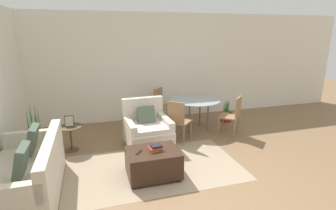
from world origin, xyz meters
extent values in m
plane|color=brown|center=(0.00, 0.00, 0.00)|extent=(20.00, 20.00, 0.00)
cube|color=white|center=(0.00, 3.58, 1.38)|extent=(12.00, 0.06, 2.75)
cube|color=gray|center=(-0.43, 0.84, 0.00)|extent=(2.95, 1.72, 0.00)
cube|color=brown|center=(-0.43, 0.22, 0.00)|extent=(2.89, 0.06, 0.00)
cube|color=brown|center=(-0.43, 0.47, 0.00)|extent=(2.89, 0.06, 0.00)
cube|color=brown|center=(-0.43, 0.72, 0.00)|extent=(2.89, 0.06, 0.00)
cube|color=brown|center=(-0.43, 0.96, 0.00)|extent=(2.89, 0.06, 0.00)
cube|color=brown|center=(-0.43, 1.21, 0.00)|extent=(2.89, 0.06, 0.00)
cube|color=brown|center=(-0.43, 1.45, 0.00)|extent=(2.89, 0.06, 0.00)
cube|color=beige|center=(-2.38, 0.56, 0.21)|extent=(0.91, 1.82, 0.42)
cube|color=beige|center=(-1.99, 0.56, 0.63)|extent=(0.14, 1.82, 0.41)
cube|color=beige|center=(-2.38, 1.41, 0.55)|extent=(0.84, 0.12, 0.26)
cube|color=beige|center=(-2.38, -0.29, 0.55)|extent=(0.84, 0.12, 0.26)
cube|color=#4C5B4C|center=(-2.29, 0.97, 0.70)|extent=(0.19, 0.40, 0.41)
cube|color=#4C5B4C|center=(-2.29, 0.24, 0.70)|extent=(0.19, 0.40, 0.41)
cube|color=beige|center=(-0.35, 1.70, 0.23)|extent=(0.90, 0.95, 0.34)
cube|color=beige|center=(-0.35, 1.66, 0.45)|extent=(0.66, 0.82, 0.10)
cube|color=beige|center=(-0.37, 2.09, 0.68)|extent=(0.86, 0.16, 0.55)
cube|color=beige|center=(-0.72, 1.68, 0.50)|extent=(0.16, 0.84, 0.20)
cube|color=beige|center=(0.02, 1.72, 0.50)|extent=(0.16, 0.84, 0.20)
cylinder|color=brown|center=(-0.68, 1.31, 0.03)|extent=(0.05, 0.05, 0.06)
cylinder|color=brown|center=(0.01, 1.34, 0.03)|extent=(0.05, 0.05, 0.06)
cylinder|color=brown|center=(-0.72, 2.05, 0.03)|extent=(0.05, 0.05, 0.06)
cylinder|color=brown|center=(-0.02, 2.09, 0.03)|extent=(0.05, 0.05, 0.06)
cube|color=#4C5B4C|center=(-0.36, 1.81, 0.66)|extent=(0.35, 0.22, 0.36)
cube|color=#382319|center=(-0.52, 0.58, 0.25)|extent=(0.83, 0.63, 0.41)
cylinder|color=black|center=(-0.88, 0.31, 0.02)|extent=(0.04, 0.04, 0.04)
cylinder|color=black|center=(-0.15, 0.31, 0.02)|extent=(0.04, 0.04, 0.04)
cylinder|color=black|center=(-0.88, 0.84, 0.02)|extent=(0.04, 0.04, 0.04)
cylinder|color=black|center=(-0.15, 0.84, 0.02)|extent=(0.04, 0.04, 0.04)
cube|color=gold|center=(-0.48, 0.58, 0.47)|extent=(0.19, 0.17, 0.03)
cube|color=#B72D28|center=(-0.49, 0.57, 0.50)|extent=(0.19, 0.18, 0.02)
cube|color=black|center=(-0.46, 0.58, 0.52)|extent=(0.19, 0.15, 0.03)
cube|color=black|center=(-0.74, 0.57, 0.46)|extent=(0.13, 0.15, 0.01)
cylinder|color=#333338|center=(-2.44, 1.92, 0.15)|extent=(0.40, 0.40, 0.29)
cylinder|color=black|center=(-2.44, 1.92, 0.28)|extent=(0.37, 0.37, 0.02)
cone|color=#387A42|center=(-2.35, 1.93, 0.62)|extent=(0.05, 0.11, 0.67)
cone|color=#387A42|center=(-2.39, 1.95, 0.57)|extent=(0.06, 0.08, 0.55)
cone|color=#387A42|center=(-2.42, 2.02, 0.65)|extent=(0.07, 0.05, 0.72)
cone|color=#387A42|center=(-2.48, 1.99, 0.67)|extent=(0.07, 0.06, 0.76)
cone|color=#387A42|center=(-2.47, 1.93, 0.57)|extent=(0.07, 0.10, 0.56)
cone|color=#387A42|center=(-2.53, 1.89, 0.63)|extent=(0.05, 0.07, 0.67)
cone|color=#387A42|center=(-2.46, 1.85, 0.65)|extent=(0.07, 0.05, 0.71)
cone|color=#387A42|center=(-2.43, 1.86, 0.55)|extent=(0.12, 0.06, 0.51)
cone|color=#387A42|center=(-2.40, 1.89, 0.57)|extent=(0.06, 0.07, 0.56)
cylinder|color=#4C3828|center=(-1.83, 1.99, 0.49)|extent=(0.47, 0.47, 0.02)
cylinder|color=#4C3828|center=(-1.83, 1.99, 0.25)|extent=(0.04, 0.04, 0.47)
cylinder|color=#4C3828|center=(-1.83, 1.99, 0.01)|extent=(0.26, 0.26, 0.02)
cube|color=black|center=(-1.83, 1.99, 0.61)|extent=(0.17, 0.06, 0.21)
cube|color=#B2A893|center=(-1.83, 1.98, 0.61)|extent=(0.14, 0.04, 0.19)
cube|color=black|center=(-1.83, 2.01, 0.55)|extent=(0.02, 0.04, 0.10)
cylinder|color=#99A8AD|center=(0.96, 2.43, 0.72)|extent=(1.20, 1.20, 0.01)
cylinder|color=#59595B|center=(0.73, 2.20, 0.36)|extent=(0.04, 0.04, 0.72)
cylinder|color=#59595B|center=(1.19, 2.20, 0.36)|extent=(0.04, 0.04, 0.72)
cylinder|color=#59595B|center=(0.73, 2.67, 0.36)|extent=(0.04, 0.04, 0.72)
cylinder|color=#59595B|center=(1.19, 2.67, 0.36)|extent=(0.04, 0.04, 0.72)
cube|color=#93704C|center=(0.37, 1.85, 0.43)|extent=(0.59, 0.59, 0.03)
cube|color=#93704C|center=(0.24, 1.71, 0.68)|extent=(0.29, 0.29, 0.45)
cylinder|color=#93704C|center=(0.63, 1.85, 0.21)|extent=(0.03, 0.03, 0.42)
cylinder|color=#93704C|center=(0.37, 2.10, 0.21)|extent=(0.03, 0.03, 0.42)
cylinder|color=#93704C|center=(0.37, 1.59, 0.21)|extent=(0.03, 0.03, 0.42)
cylinder|color=#93704C|center=(0.12, 1.85, 0.21)|extent=(0.03, 0.03, 0.42)
cube|color=#93704C|center=(1.55, 1.85, 0.43)|extent=(0.59, 0.59, 0.03)
cube|color=#93704C|center=(1.68, 1.71, 0.68)|extent=(0.29, 0.29, 0.45)
cylinder|color=#93704C|center=(1.55, 2.10, 0.21)|extent=(0.03, 0.03, 0.42)
cylinder|color=#93704C|center=(1.29, 1.85, 0.21)|extent=(0.03, 0.03, 0.42)
cylinder|color=#93704C|center=(1.80, 1.85, 0.21)|extent=(0.03, 0.03, 0.42)
cylinder|color=#93704C|center=(1.55, 1.59, 0.21)|extent=(0.03, 0.03, 0.42)
cube|color=#93704C|center=(0.37, 3.02, 0.43)|extent=(0.59, 0.59, 0.03)
cube|color=#93704C|center=(0.24, 3.15, 0.68)|extent=(0.29, 0.29, 0.45)
cylinder|color=#93704C|center=(0.37, 2.77, 0.21)|extent=(0.03, 0.03, 0.42)
cylinder|color=#93704C|center=(0.63, 3.02, 0.21)|extent=(0.03, 0.03, 0.42)
cylinder|color=#93704C|center=(0.12, 3.02, 0.21)|extent=(0.03, 0.03, 0.42)
cylinder|color=#93704C|center=(0.37, 3.27, 0.21)|extent=(0.03, 0.03, 0.42)
cylinder|color=maroon|center=(1.97, 2.70, 0.12)|extent=(0.28, 0.28, 0.23)
cylinder|color=black|center=(1.97, 2.70, 0.22)|extent=(0.26, 0.26, 0.02)
cone|color=#387A42|center=(2.01, 2.70, 0.43)|extent=(0.04, 0.08, 0.40)
cone|color=#387A42|center=(1.99, 2.72, 0.38)|extent=(0.07, 0.06, 0.30)
cone|color=#387A42|center=(1.97, 2.74, 0.40)|extent=(0.09, 0.05, 0.33)
cone|color=#387A42|center=(1.90, 2.72, 0.40)|extent=(0.06, 0.09, 0.34)
cone|color=#387A42|center=(1.93, 2.68, 0.41)|extent=(0.05, 0.07, 0.36)
cone|color=#387A42|center=(1.96, 2.66, 0.40)|extent=(0.09, 0.05, 0.34)
cone|color=#387A42|center=(1.98, 2.68, 0.42)|extent=(0.06, 0.06, 0.37)
camera|label=1|loc=(-1.38, -3.13, 2.25)|focal=28.00mm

